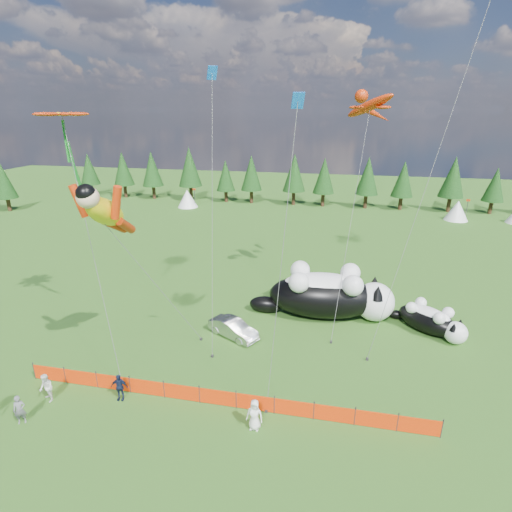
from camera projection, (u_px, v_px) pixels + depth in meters
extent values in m
plane|color=#163B0A|center=(233.00, 371.00, 23.81)|extent=(160.00, 160.00, 0.00)
cylinder|color=#262626|center=(34.00, 371.00, 22.95)|extent=(0.06, 0.06, 1.10)
cylinder|color=#262626|center=(65.00, 375.00, 22.57)|extent=(0.06, 0.06, 1.10)
cylinder|color=#262626|center=(97.00, 379.00, 22.19)|extent=(0.06, 0.06, 1.10)
cylinder|color=#262626|center=(130.00, 384.00, 21.81)|extent=(0.06, 0.06, 1.10)
cylinder|color=#262626|center=(164.00, 389.00, 21.43)|extent=(0.06, 0.06, 1.10)
cylinder|color=#262626|center=(199.00, 394.00, 21.05)|extent=(0.06, 0.06, 1.10)
cylinder|color=#262626|center=(236.00, 399.00, 20.67)|extent=(0.06, 0.06, 1.10)
cylinder|color=#262626|center=(274.00, 405.00, 20.29)|extent=(0.06, 0.06, 1.10)
cylinder|color=#262626|center=(314.00, 410.00, 19.91)|extent=(0.06, 0.06, 1.10)
cylinder|color=#262626|center=(355.00, 416.00, 19.53)|extent=(0.06, 0.06, 1.10)
cylinder|color=#262626|center=(398.00, 422.00, 19.15)|extent=(0.06, 0.06, 1.10)
cylinder|color=#262626|center=(442.00, 429.00, 18.77)|extent=(0.06, 0.06, 1.10)
cube|color=#F13105|center=(50.00, 373.00, 22.78)|extent=(2.00, 0.04, 0.90)
cube|color=#F13105|center=(81.00, 378.00, 22.40)|extent=(2.00, 0.04, 0.90)
cube|color=#F13105|center=(113.00, 383.00, 22.02)|extent=(2.00, 0.04, 0.90)
cube|color=#F13105|center=(147.00, 387.00, 21.64)|extent=(2.00, 0.04, 0.90)
cube|color=#F13105|center=(182.00, 392.00, 21.26)|extent=(2.00, 0.04, 0.90)
cube|color=#F13105|center=(218.00, 397.00, 20.88)|extent=(2.00, 0.04, 0.90)
cube|color=#F13105|center=(255.00, 403.00, 20.50)|extent=(2.00, 0.04, 0.90)
cube|color=#F13105|center=(294.00, 408.00, 20.12)|extent=(2.00, 0.04, 0.90)
cube|color=#F13105|center=(334.00, 414.00, 19.74)|extent=(2.00, 0.04, 0.90)
cube|color=#F13105|center=(376.00, 420.00, 19.36)|extent=(2.00, 0.04, 0.90)
cube|color=#F13105|center=(419.00, 426.00, 18.98)|extent=(2.00, 0.04, 0.90)
ellipsoid|color=black|center=(323.00, 296.00, 29.69)|extent=(8.26, 4.24, 3.22)
ellipsoid|color=white|center=(324.00, 286.00, 29.41)|extent=(6.23, 3.05, 1.97)
sphere|color=white|center=(374.00, 302.00, 29.25)|extent=(2.86, 2.86, 2.86)
sphere|color=#CF5060|center=(392.00, 303.00, 29.08)|extent=(0.40, 0.40, 0.40)
ellipsoid|color=black|center=(266.00, 304.00, 30.60)|extent=(2.57, 1.40, 1.25)
cone|color=black|center=(378.00, 293.00, 28.06)|extent=(1.00, 1.00, 1.00)
cone|color=black|center=(375.00, 283.00, 29.65)|extent=(1.00, 1.00, 1.00)
sphere|color=white|center=(350.00, 273.00, 29.98)|extent=(1.50, 1.50, 1.50)
sphere|color=white|center=(353.00, 286.00, 27.82)|extent=(1.50, 1.50, 1.50)
sphere|color=white|center=(300.00, 270.00, 30.48)|extent=(1.50, 1.50, 1.50)
sphere|color=white|center=(299.00, 282.00, 28.32)|extent=(1.50, 1.50, 1.50)
ellipsoid|color=black|center=(427.00, 320.00, 27.84)|extent=(4.57, 4.22, 1.70)
ellipsoid|color=white|center=(428.00, 315.00, 27.69)|extent=(3.40, 3.12, 1.04)
sphere|color=white|center=(456.00, 333.00, 26.44)|extent=(1.51, 1.51, 1.51)
sphere|color=#CF5060|center=(465.00, 337.00, 25.97)|extent=(0.21, 0.21, 0.21)
ellipsoid|color=black|center=(397.00, 315.00, 29.66)|extent=(1.45, 1.35, 0.66)
cone|color=black|center=(454.00, 327.00, 25.96)|extent=(0.53, 0.53, 0.53)
cone|color=black|center=(460.00, 323.00, 26.50)|extent=(0.53, 0.53, 0.53)
sphere|color=white|center=(448.00, 313.00, 27.18)|extent=(0.80, 0.80, 0.80)
sphere|color=white|center=(439.00, 318.00, 26.44)|extent=(0.80, 0.80, 0.80)
sphere|color=white|center=(421.00, 303.00, 28.62)|extent=(0.80, 0.80, 0.80)
sphere|color=white|center=(412.00, 308.00, 27.88)|extent=(0.80, 0.80, 0.80)
imported|color=#ADACB1|center=(233.00, 328.00, 27.24)|extent=(3.90, 2.91, 1.23)
imported|color=slate|center=(20.00, 410.00, 19.62)|extent=(0.68, 0.60, 1.56)
imported|color=white|center=(46.00, 388.00, 21.10)|extent=(0.91, 0.83, 1.62)
imported|color=#131C35|center=(119.00, 387.00, 21.23)|extent=(0.98, 0.61, 1.56)
imported|color=white|center=(255.00, 415.00, 19.24)|extent=(0.82, 0.55, 1.64)
cylinder|color=#595959|center=(160.00, 284.00, 23.56)|extent=(0.03, 0.03, 11.05)
cube|color=#262626|center=(201.00, 339.00, 26.98)|extent=(0.15, 0.15, 0.16)
cylinder|color=#595959|center=(351.00, 218.00, 27.85)|extent=(0.03, 0.03, 17.15)
cube|color=#262626|center=(331.00, 342.00, 26.64)|extent=(0.15, 0.15, 0.16)
cylinder|color=#595959|center=(92.00, 249.00, 22.42)|extent=(0.03, 0.03, 15.86)
cube|color=#262626|center=(123.00, 389.00, 22.16)|extent=(0.15, 0.15, 0.16)
cube|color=#178123|center=(69.00, 162.00, 23.64)|extent=(0.22, 0.22, 4.75)
cylinder|color=#595959|center=(212.00, 215.00, 24.94)|extent=(0.03, 0.03, 17.66)
cube|color=#262626|center=(212.00, 356.00, 25.11)|extent=(0.15, 0.15, 0.16)
cylinder|color=#595959|center=(433.00, 168.00, 22.96)|extent=(0.03, 0.03, 24.01)
cube|color=#262626|center=(367.00, 359.00, 24.80)|extent=(0.15, 0.15, 0.16)
cylinder|color=#595959|center=(280.00, 275.00, 18.16)|extent=(0.03, 0.03, 14.90)
cube|color=#262626|center=(266.00, 411.00, 20.54)|extent=(0.15, 0.15, 0.16)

